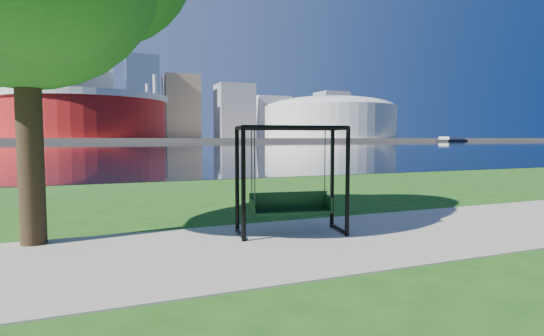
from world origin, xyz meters
TOP-DOWN VIEW (x-y plane):
  - ground at (0.00, 0.00)m, footprint 900.00×900.00m
  - path at (0.00, -0.50)m, footprint 120.00×4.00m
  - river at (0.00, 102.00)m, footprint 900.00×180.00m
  - far_bank at (0.00, 306.00)m, footprint 900.00×228.00m
  - stadium at (-10.00, 235.00)m, footprint 83.00×83.00m
  - arena at (135.00, 235.00)m, footprint 84.00×84.00m
  - skyline at (-4.27, 319.39)m, footprint 392.00×66.00m
  - swing at (0.50, 0.24)m, footprint 2.30×1.28m
  - barge at (189.51, 185.47)m, footprint 28.63×17.52m

SIDE VIEW (x-z plane):
  - ground at x=0.00m, z-range 0.00..0.00m
  - river at x=0.00m, z-range 0.00..0.02m
  - path at x=0.00m, z-range 0.00..0.03m
  - far_bank at x=0.00m, z-range 0.00..2.00m
  - swing at x=0.50m, z-range -0.04..2.19m
  - barge at x=189.51m, z-range -0.13..2.66m
  - stadium at x=-10.00m, z-range -1.77..30.23m
  - arena at x=135.00m, z-range 2.59..29.15m
  - skyline at x=-4.27m, z-range -12.36..84.14m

